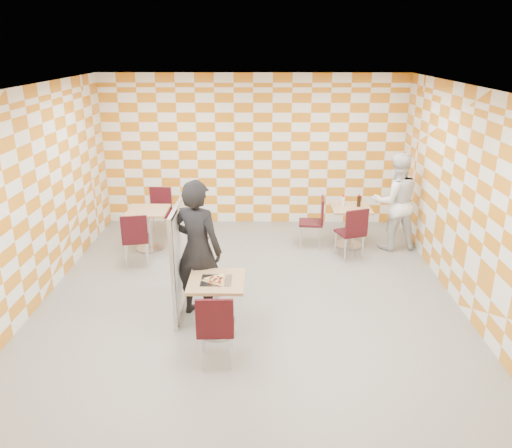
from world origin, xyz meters
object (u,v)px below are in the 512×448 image
at_px(main_table, 217,297).
at_px(chair_empty_near, 135,236).
at_px(chair_empty_far, 160,208).
at_px(sport_bottle, 343,201).
at_px(soda_bottle, 359,201).
at_px(chair_main_front, 215,325).
at_px(man_dark, 198,250).
at_px(chair_second_front, 353,229).
at_px(second_table, 350,219).
at_px(empty_table, 149,223).
at_px(partition, 181,255).
at_px(chair_second_side, 316,218).
at_px(man_white, 395,202).

xyz_separation_m(main_table, chair_empty_near, (-1.52, 2.02, 0.04)).
xyz_separation_m(chair_empty_far, sport_bottle, (3.44, -0.45, 0.29)).
distance_m(main_table, soda_bottle, 3.79).
xyz_separation_m(chair_main_front, man_dark, (-0.33, 1.19, 0.41)).
bearing_deg(chair_second_front, soda_bottle, 73.01).
xyz_separation_m(second_table, chair_main_front, (-2.12, -3.68, 0.04)).
bearing_deg(soda_bottle, chair_empty_near, -165.72).
relative_size(main_table, chair_main_front, 0.81).
bearing_deg(second_table, main_table, -126.11).
bearing_deg(empty_table, partition, -66.15).
bearing_deg(sport_bottle, man_dark, -131.94).
xyz_separation_m(chair_main_front, partition, (-0.60, 1.40, 0.25)).
relative_size(empty_table, chair_second_front, 0.81).
height_order(sport_bottle, soda_bottle, soda_bottle).
height_order(chair_empty_near, sport_bottle, sport_bottle).
distance_m(chair_second_side, chair_empty_near, 3.20).
distance_m(chair_empty_far, man_white, 4.39).
relative_size(chair_empty_far, man_white, 0.53).
bearing_deg(sport_bottle, chair_second_side, -167.01).
distance_m(chair_second_side, chair_empty_far, 3.00).
bearing_deg(sport_bottle, chair_empty_near, -163.75).
bearing_deg(chair_second_side, main_table, -117.69).
distance_m(empty_table, chair_second_side, 3.01).
xyz_separation_m(second_table, chair_empty_near, (-3.69, -0.95, 0.04)).
bearing_deg(main_table, sport_bottle, 56.36).
bearing_deg(man_dark, main_table, 143.49).
bearing_deg(main_table, man_dark, 121.26).
distance_m(second_table, man_white, 0.86).
relative_size(chair_main_front, chair_second_front, 1.00).
distance_m(man_white, soda_bottle, 0.63).
relative_size(chair_empty_far, sport_bottle, 4.62).
distance_m(man_dark, sport_bottle, 3.47).
bearing_deg(chair_second_side, man_dark, -126.56).
bearing_deg(man_white, soda_bottle, -16.21).
height_order(empty_table, sport_bottle, sport_bottle).
relative_size(man_white, soda_bottle, 7.62).
bearing_deg(chair_second_front, man_dark, -141.77).
relative_size(sport_bottle, soda_bottle, 0.87).
height_order(chair_main_front, chair_empty_far, same).
bearing_deg(sport_bottle, soda_bottle, -12.63).
bearing_deg(partition, chair_empty_near, 126.22).
relative_size(chair_empty_near, man_white, 0.53).
distance_m(chair_second_side, partition, 3.09).
bearing_deg(chair_empty_near, second_table, 14.43).
height_order(main_table, man_white, man_white).
xyz_separation_m(chair_second_side, man_white, (1.39, -0.05, 0.33)).
xyz_separation_m(second_table, man_white, (0.77, -0.07, 0.37)).
bearing_deg(second_table, chair_second_side, -177.72).
relative_size(chair_main_front, chair_second_side, 1.00).
relative_size(main_table, soda_bottle, 3.26).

